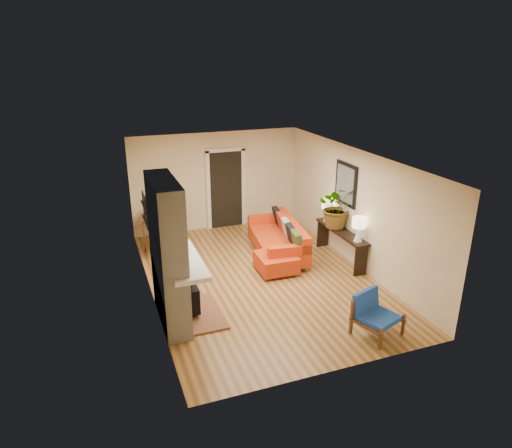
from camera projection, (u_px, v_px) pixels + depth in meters
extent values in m
plane|color=#B58945|center=(259.00, 277.00, 9.73)|extent=(6.50, 6.50, 0.00)
plane|color=white|center=(260.00, 157.00, 8.82)|extent=(6.50, 6.50, 0.00)
plane|color=#FBEBC4|center=(216.00, 181.00, 12.13)|extent=(4.50, 0.00, 4.50)
plane|color=#FBEBC4|center=(341.00, 295.00, 6.42)|extent=(4.50, 0.00, 4.50)
plane|color=#FBEBC4|center=(147.00, 235.00, 8.55)|extent=(0.00, 6.50, 6.50)
plane|color=#FBEBC4|center=(355.00, 208.00, 10.01)|extent=(0.00, 6.50, 6.50)
cube|color=black|center=(226.00, 189.00, 12.27)|extent=(0.88, 0.06, 2.10)
cube|color=white|center=(208.00, 191.00, 12.11)|extent=(0.10, 0.08, 2.18)
cube|color=white|center=(243.00, 188.00, 12.42)|extent=(0.10, 0.08, 2.18)
cube|color=white|center=(225.00, 150.00, 11.89)|extent=(1.08, 0.08, 0.10)
cube|color=black|center=(346.00, 184.00, 10.19)|extent=(0.04, 0.85, 0.95)
cube|color=slate|center=(345.00, 184.00, 10.18)|extent=(0.01, 0.70, 0.80)
cube|color=black|center=(146.00, 222.00, 8.82)|extent=(0.06, 0.95, 0.02)
cube|color=black|center=(145.00, 208.00, 8.72)|extent=(0.06, 0.95, 0.02)
cube|color=white|center=(166.00, 223.00, 7.54)|extent=(0.42, 1.50, 1.48)
cube|color=white|center=(171.00, 292.00, 8.00)|extent=(0.42, 1.50, 1.12)
cube|color=white|center=(183.00, 261.00, 7.88)|extent=(0.60, 1.68, 0.08)
cube|color=black|center=(183.00, 295.00, 8.10)|extent=(0.03, 0.72, 0.78)
cube|color=brown|center=(200.00, 313.00, 8.35)|extent=(0.75, 1.30, 0.04)
cube|color=black|center=(190.00, 300.00, 8.18)|extent=(0.30, 0.36, 0.48)
cylinder|color=black|center=(189.00, 278.00, 8.03)|extent=(0.10, 0.10, 0.40)
cube|color=gold|center=(179.00, 227.00, 7.65)|extent=(0.04, 0.95, 0.95)
cube|color=silver|center=(181.00, 227.00, 7.66)|extent=(0.01, 0.82, 0.82)
cylinder|color=silver|center=(272.00, 272.00, 9.88)|extent=(0.05, 0.05, 0.11)
cylinder|color=silver|center=(305.00, 268.00, 10.03)|extent=(0.05, 0.05, 0.11)
cylinder|color=silver|center=(253.00, 238.00, 11.68)|extent=(0.05, 0.05, 0.11)
cylinder|color=silver|center=(281.00, 235.00, 11.84)|extent=(0.05, 0.05, 0.11)
cube|color=#EE4A16|center=(277.00, 244.00, 10.78)|extent=(1.24, 2.34, 0.32)
cube|color=#EE4A16|center=(292.00, 229.00, 10.74)|extent=(0.51, 2.24, 0.37)
cube|color=#EE4A16|center=(290.00, 250.00, 9.76)|extent=(0.97, 0.32, 0.21)
cube|color=#EE4A16|center=(267.00, 219.00, 11.62)|extent=(0.97, 0.32, 0.21)
cube|color=#3B4D21|center=(297.00, 241.00, 9.91)|extent=(0.27, 0.45, 0.44)
cube|color=black|center=(292.00, 234.00, 10.30)|extent=(0.27, 0.45, 0.44)
cube|color=#ABABA6|center=(286.00, 227.00, 10.69)|extent=(0.27, 0.45, 0.44)
cube|color=#99341B|center=(282.00, 222.00, 11.03)|extent=(0.27, 0.45, 0.44)
cube|color=black|center=(278.00, 216.00, 11.42)|extent=(0.27, 0.45, 0.44)
cylinder|color=silver|center=(267.00, 279.00, 9.58)|extent=(0.04, 0.04, 0.06)
cylinder|color=silver|center=(296.00, 275.00, 9.78)|extent=(0.04, 0.04, 0.06)
cylinder|color=silver|center=(257.00, 266.00, 10.16)|extent=(0.04, 0.04, 0.06)
cylinder|color=silver|center=(284.00, 262.00, 10.36)|extent=(0.04, 0.04, 0.06)
cube|color=#EE4A16|center=(276.00, 262.00, 9.90)|extent=(0.83, 0.83, 0.35)
cube|color=brown|center=(366.00, 327.00, 7.48)|extent=(0.27, 0.65, 0.04)
cube|color=brown|center=(380.00, 339.00, 7.30)|extent=(0.06, 0.06, 0.39)
cube|color=brown|center=(352.00, 317.00, 7.68)|extent=(0.06, 0.06, 0.63)
cube|color=brown|center=(389.00, 314.00, 7.87)|extent=(0.27, 0.65, 0.04)
cube|color=brown|center=(403.00, 325.00, 7.69)|extent=(0.06, 0.06, 0.39)
cube|color=brown|center=(375.00, 305.00, 8.07)|extent=(0.06, 0.06, 0.63)
cube|color=blue|center=(378.00, 318.00, 7.66)|extent=(0.74, 0.72, 0.09)
cube|color=blue|center=(366.00, 300.00, 7.78)|extent=(0.61, 0.34, 0.37)
cube|color=brown|center=(160.00, 214.00, 11.15)|extent=(1.09, 1.29, 0.04)
cylinder|color=brown|center=(144.00, 237.00, 10.86)|extent=(0.06, 0.06, 0.78)
cylinder|color=brown|center=(170.00, 237.00, 10.86)|extent=(0.06, 0.06, 0.78)
cylinder|color=brown|center=(153.00, 223.00, 11.73)|extent=(0.06, 0.06, 0.78)
cylinder|color=brown|center=(176.00, 223.00, 11.73)|extent=(0.06, 0.06, 0.78)
cube|color=brown|center=(162.00, 237.00, 10.60)|extent=(0.59, 0.59, 0.04)
cube|color=brown|center=(163.00, 222.00, 10.71)|extent=(0.44, 0.20, 0.50)
cylinder|color=brown|center=(153.00, 250.00, 10.51)|extent=(0.04, 0.04, 0.48)
cylinder|color=brown|center=(169.00, 250.00, 10.51)|extent=(0.04, 0.04, 0.48)
cylinder|color=brown|center=(156.00, 244.00, 10.86)|extent=(0.04, 0.04, 0.48)
cylinder|color=brown|center=(172.00, 244.00, 10.86)|extent=(0.04, 0.04, 0.48)
cube|color=brown|center=(172.00, 216.00, 11.92)|extent=(0.59, 0.59, 0.04)
cube|color=brown|center=(170.00, 209.00, 11.62)|extent=(0.44, 0.20, 0.50)
cylinder|color=brown|center=(164.00, 228.00, 11.84)|extent=(0.04, 0.04, 0.48)
cylinder|color=brown|center=(179.00, 228.00, 11.84)|extent=(0.04, 0.04, 0.48)
cylinder|color=brown|center=(167.00, 223.00, 12.18)|extent=(0.04, 0.04, 0.48)
cylinder|color=brown|center=(181.00, 223.00, 12.18)|extent=(0.04, 0.04, 0.48)
cube|color=black|center=(342.00, 231.00, 10.33)|extent=(0.34, 1.85, 0.05)
cube|color=black|center=(361.00, 261.00, 9.71)|extent=(0.30, 0.04, 0.68)
cube|color=black|center=(323.00, 233.00, 11.21)|extent=(0.30, 0.04, 0.68)
cone|color=white|center=(358.00, 235.00, 9.68)|extent=(0.18, 0.18, 0.30)
cylinder|color=white|center=(359.00, 227.00, 9.62)|extent=(0.03, 0.03, 0.06)
cylinder|color=#FFEABF|center=(359.00, 222.00, 9.59)|extent=(0.30, 0.30, 0.22)
cone|color=white|center=(327.00, 215.00, 10.87)|extent=(0.18, 0.18, 0.30)
cylinder|color=white|center=(328.00, 208.00, 10.80)|extent=(0.03, 0.03, 0.06)
cylinder|color=#FFEABF|center=(328.00, 204.00, 10.77)|extent=(0.30, 0.30, 0.22)
imported|color=#1E5919|center=(338.00, 207.00, 10.35)|extent=(1.09, 1.01, 1.00)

